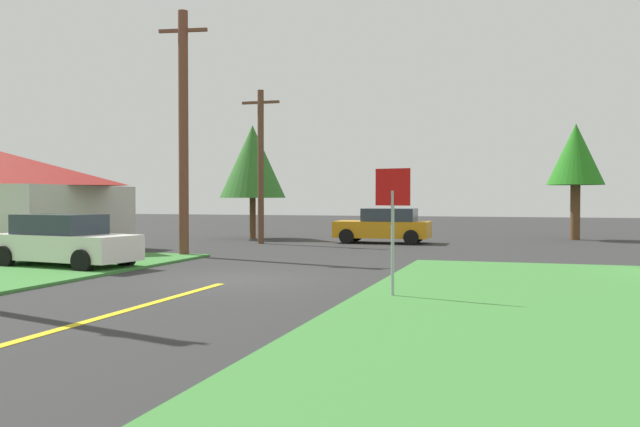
{
  "coord_description": "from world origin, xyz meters",
  "views": [
    {
      "loc": [
        7.22,
        -16.19,
        2.14
      ],
      "look_at": [
        1.3,
        3.05,
        1.65
      ],
      "focal_mm": 38.15,
      "sensor_mm": 36.0,
      "label": 1
    }
  ],
  "objects_px": {
    "oak_tree_left": "(576,156)",
    "pine_tree_center": "(253,162)",
    "stop_sign": "(393,207)",
    "utility_pole_mid": "(183,132)",
    "parked_car_near_building": "(64,241)",
    "utility_pole_far": "(261,164)",
    "car_approaching_junction": "(384,226)"
  },
  "relations": [
    {
      "from": "oak_tree_left",
      "to": "pine_tree_center",
      "type": "height_order",
      "value": "pine_tree_center"
    },
    {
      "from": "pine_tree_center",
      "to": "stop_sign",
      "type": "bearing_deg",
      "value": -59.43
    },
    {
      "from": "parked_car_near_building",
      "to": "stop_sign",
      "type": "bearing_deg",
      "value": -8.44
    },
    {
      "from": "stop_sign",
      "to": "utility_pole_mid",
      "type": "relative_size",
      "value": 0.31
    },
    {
      "from": "parked_car_near_building",
      "to": "utility_pole_far",
      "type": "relative_size",
      "value": 0.68
    },
    {
      "from": "stop_sign",
      "to": "parked_car_near_building",
      "type": "bearing_deg",
      "value": -4.7
    },
    {
      "from": "car_approaching_junction",
      "to": "pine_tree_center",
      "type": "height_order",
      "value": "pine_tree_center"
    },
    {
      "from": "utility_pole_far",
      "to": "car_approaching_junction",
      "type": "bearing_deg",
      "value": 20.85
    },
    {
      "from": "stop_sign",
      "to": "parked_car_near_building",
      "type": "height_order",
      "value": "stop_sign"
    },
    {
      "from": "parked_car_near_building",
      "to": "utility_pole_mid",
      "type": "bearing_deg",
      "value": 81.25
    },
    {
      "from": "stop_sign",
      "to": "car_approaching_junction",
      "type": "bearing_deg",
      "value": -65.45
    },
    {
      "from": "utility_pole_far",
      "to": "oak_tree_left",
      "type": "distance_m",
      "value": 15.79
    },
    {
      "from": "utility_pole_mid",
      "to": "oak_tree_left",
      "type": "height_order",
      "value": "utility_pole_mid"
    },
    {
      "from": "car_approaching_junction",
      "to": "oak_tree_left",
      "type": "bearing_deg",
      "value": -149.84
    },
    {
      "from": "utility_pole_mid",
      "to": "pine_tree_center",
      "type": "height_order",
      "value": "utility_pole_mid"
    },
    {
      "from": "parked_car_near_building",
      "to": "pine_tree_center",
      "type": "height_order",
      "value": "pine_tree_center"
    },
    {
      "from": "utility_pole_mid",
      "to": "stop_sign",
      "type": "bearing_deg",
      "value": -41.01
    },
    {
      "from": "utility_pole_far",
      "to": "oak_tree_left",
      "type": "height_order",
      "value": "utility_pole_far"
    },
    {
      "from": "parked_car_near_building",
      "to": "oak_tree_left",
      "type": "xyz_separation_m",
      "value": [
        15.64,
        19.02,
        3.42
      ]
    },
    {
      "from": "car_approaching_junction",
      "to": "stop_sign",
      "type": "bearing_deg",
      "value": 101.39
    },
    {
      "from": "stop_sign",
      "to": "pine_tree_center",
      "type": "relative_size",
      "value": 0.47
    },
    {
      "from": "utility_pole_mid",
      "to": "oak_tree_left",
      "type": "xyz_separation_m",
      "value": [
        14.16,
        14.29,
        -0.28
      ]
    },
    {
      "from": "parked_car_near_building",
      "to": "oak_tree_left",
      "type": "bearing_deg",
      "value": 59.16
    },
    {
      "from": "stop_sign",
      "to": "utility_pole_mid",
      "type": "xyz_separation_m",
      "value": [
        -9.2,
        8.0,
        2.57
      ]
    },
    {
      "from": "car_approaching_junction",
      "to": "utility_pole_mid",
      "type": "xyz_separation_m",
      "value": [
        -5.5,
        -9.08,
        3.7
      ]
    },
    {
      "from": "utility_pole_far",
      "to": "pine_tree_center",
      "type": "xyz_separation_m",
      "value": [
        -1.82,
        3.37,
        0.31
      ]
    },
    {
      "from": "stop_sign",
      "to": "utility_pole_far",
      "type": "height_order",
      "value": "utility_pole_far"
    },
    {
      "from": "parked_car_near_building",
      "to": "oak_tree_left",
      "type": "distance_m",
      "value": 24.86
    },
    {
      "from": "car_approaching_junction",
      "to": "oak_tree_left",
      "type": "relative_size",
      "value": 0.75
    },
    {
      "from": "oak_tree_left",
      "to": "pine_tree_center",
      "type": "distance_m",
      "value": 16.31
    },
    {
      "from": "oak_tree_left",
      "to": "parked_car_near_building",
      "type": "bearing_deg",
      "value": -129.43
    },
    {
      "from": "parked_car_near_building",
      "to": "pine_tree_center",
      "type": "relative_size",
      "value": 0.82
    }
  ]
}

